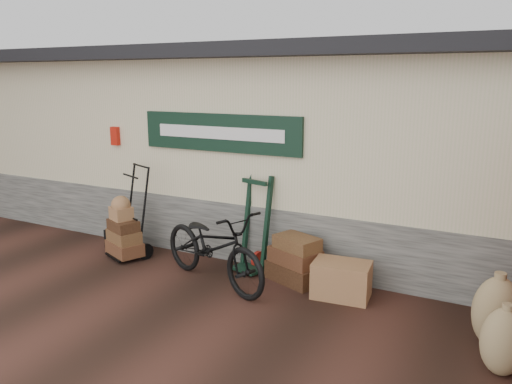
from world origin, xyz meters
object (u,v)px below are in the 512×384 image
(suitcase_stack, at_px, (295,258))
(bicycle, at_px, (213,242))
(green_barrow, at_px, (255,224))
(black_trunk, at_px, (116,238))
(wicker_hamper, at_px, (341,280))
(porter_trolley, at_px, (132,211))

(suitcase_stack, bearing_deg, bicycle, -148.36)
(green_barrow, height_order, black_trunk, green_barrow)
(wicker_hamper, xyz_separation_m, black_trunk, (-3.89, 0.15, -0.08))
(green_barrow, relative_size, suitcase_stack, 1.88)
(wicker_hamper, bearing_deg, black_trunk, 177.85)
(suitcase_stack, distance_m, bicycle, 1.14)
(wicker_hamper, bearing_deg, bicycle, -167.17)
(porter_trolley, relative_size, suitcase_stack, 1.97)
(black_trunk, bearing_deg, porter_trolley, -18.14)
(green_barrow, relative_size, bicycle, 0.68)
(porter_trolley, xyz_separation_m, green_barrow, (1.94, 0.36, -0.03))
(suitcase_stack, height_order, bicycle, bicycle)
(porter_trolley, distance_m, bicycle, 1.73)
(porter_trolley, relative_size, bicycle, 0.72)
(green_barrow, distance_m, suitcase_stack, 0.79)
(porter_trolley, bearing_deg, suitcase_stack, 27.25)
(green_barrow, distance_m, wicker_hamper, 1.52)
(suitcase_stack, distance_m, wicker_hamper, 0.76)
(black_trunk, xyz_separation_m, bicycle, (2.22, -0.53, 0.44))
(porter_trolley, xyz_separation_m, bicycle, (1.69, -0.35, -0.14))
(bicycle, bearing_deg, suitcase_stack, -38.23)
(suitcase_stack, xyz_separation_m, bicycle, (-0.94, -0.58, 0.26))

